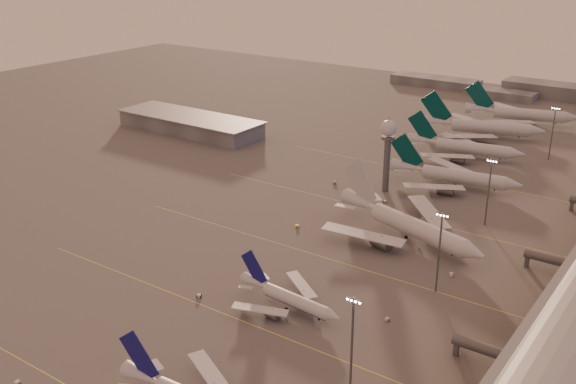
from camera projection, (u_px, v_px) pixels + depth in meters
The scene contains 23 objects.
ground at pixel (166, 316), 183.97m from camera, with size 700.00×700.00×0.00m, color #5D5A5A.
taxiway_markings at pixel (362, 267), 210.73m from camera, with size 180.00×185.25×0.02m.
hangar at pixel (190, 123), 353.64m from camera, with size 82.00×27.00×8.50m.
radar_tower at pixel (388, 142), 265.50m from camera, with size 6.40×6.40×31.10m.
mast_a at pixel (352, 342), 148.00m from camera, with size 3.60×0.56×25.00m.
mast_b at pixel (439, 249), 191.65m from camera, with size 3.60×0.56×25.00m.
mast_c at pixel (489, 189), 236.37m from camera, with size 3.60×0.56×25.00m.
mast_d at pixel (553, 131), 306.24m from camera, with size 3.60×0.56×25.00m.
distant_horizon at pixel (531, 90), 429.73m from camera, with size 165.00×37.50×9.00m.
narrowbody_mid at pixel (289, 300), 186.48m from camera, with size 35.21×28.02×13.76m.
widebody_white at pixel (409, 229), 228.48m from camera, with size 61.67×48.68×22.40m.
greentail_a at pixel (455, 179), 276.33m from camera, with size 54.99×44.14×20.03m.
greentail_b at pixel (465, 150), 313.26m from camera, with size 54.68×43.87×19.94m.
greentail_c at pixel (482, 130), 343.59m from camera, with size 60.59×48.19×22.70m.
greentail_d at pixel (521, 116), 368.74m from camera, with size 59.59×47.51×22.11m.
gsv_truck_a at pixel (19, 381), 155.19m from camera, with size 5.94×2.74×2.32m.
gsv_tug_mid at pixel (199, 296), 193.17m from camera, with size 3.06×3.62×0.89m.
gsv_truck_b at pixel (388, 318), 180.87m from camera, with size 5.29×3.17×2.01m.
gsv_truck_c at pixel (298, 225), 238.70m from camera, with size 5.40×5.04×2.20m.
gsv_catering_b at pixel (452, 270), 204.42m from camera, with size 5.91×3.97×4.46m.
gsv_tug_far at pixel (385, 202), 261.05m from camera, with size 3.54×3.48×0.89m.
gsv_truck_d at pixel (335, 181), 280.64m from camera, with size 2.74×5.96×2.32m.
gsv_tug_hangar at pixel (511, 185), 277.94m from camera, with size 3.41×2.59×0.87m.
Camera 1 is at (118.82, -111.47, 97.83)m, focal length 42.00 mm.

